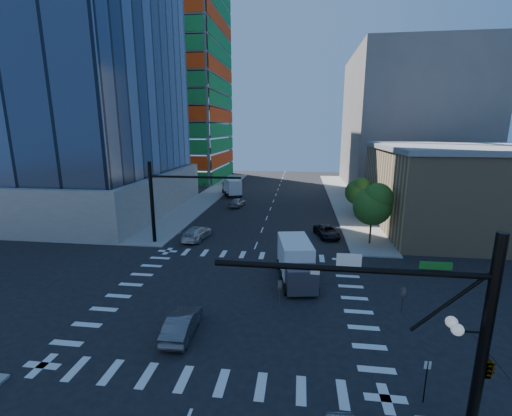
# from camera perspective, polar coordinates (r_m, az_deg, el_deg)

# --- Properties ---
(ground) EXTENTS (160.00, 160.00, 0.00)m
(ground) POSITION_cam_1_polar(r_m,az_deg,el_deg) (27.08, -3.42, -14.61)
(ground) COLOR black
(ground) RESTS_ON ground
(road_markings) EXTENTS (20.00, 20.00, 0.01)m
(road_markings) POSITION_cam_1_polar(r_m,az_deg,el_deg) (27.08, -3.42, -14.60)
(road_markings) COLOR silver
(road_markings) RESTS_ON ground
(sidewalk_ne) EXTENTS (5.00, 60.00, 0.15)m
(sidewalk_ne) POSITION_cam_1_polar(r_m,az_deg,el_deg) (65.22, 14.23, 1.62)
(sidewalk_ne) COLOR gray
(sidewalk_ne) RESTS_ON ground
(sidewalk_nw) EXTENTS (5.00, 60.00, 0.15)m
(sidewalk_nw) POSITION_cam_1_polar(r_m,az_deg,el_deg) (66.98, -7.52, 2.20)
(sidewalk_nw) COLOR gray
(sidewalk_nw) RESTS_ON ground
(construction_building) EXTENTS (25.16, 34.50, 70.60)m
(construction_building) POSITION_cam_1_polar(r_m,az_deg,el_deg) (92.07, -13.87, 20.22)
(construction_building) COLOR slate
(construction_building) RESTS_ON ground
(commercial_building) EXTENTS (20.50, 22.50, 10.60)m
(commercial_building) POSITION_cam_1_polar(r_m,az_deg,el_deg) (50.40, 31.21, 2.89)
(commercial_building) COLOR tan
(commercial_building) RESTS_ON ground
(bg_building_ne) EXTENTS (24.00, 30.00, 28.00)m
(bg_building_ne) POSITION_cam_1_polar(r_m,az_deg,el_deg) (81.66, 23.99, 12.98)
(bg_building_ne) COLOR #68625D
(bg_building_ne) RESTS_ON ground
(signal_mast_se) EXTENTS (10.51, 2.48, 9.00)m
(signal_mast_se) POSITION_cam_1_polar(r_m,az_deg,el_deg) (15.40, 30.66, -18.32)
(signal_mast_se) COLOR black
(signal_mast_se) RESTS_ON sidewalk_se
(signal_mast_nw) EXTENTS (10.20, 0.40, 9.00)m
(signal_mast_nw) POSITION_cam_1_polar(r_m,az_deg,el_deg) (38.63, -14.99, 2.07)
(signal_mast_nw) COLOR black
(signal_mast_nw) RESTS_ON sidewalk_nw
(tree_south) EXTENTS (4.16, 4.16, 6.82)m
(tree_south) POSITION_cam_1_polar(r_m,az_deg,el_deg) (39.08, 19.07, 0.70)
(tree_south) COLOR #382316
(tree_south) RESTS_ON sidewalk_ne
(tree_north) EXTENTS (3.54, 3.52, 5.78)m
(tree_north) POSITION_cam_1_polar(r_m,az_deg,el_deg) (50.85, 16.73, 2.80)
(tree_north) COLOR #382316
(tree_north) RESTS_ON sidewalk_ne
(no_parking_sign) EXTENTS (0.30, 0.06, 2.20)m
(no_parking_sign) POSITION_cam_1_polar(r_m,az_deg,el_deg) (19.31, 26.50, -23.88)
(no_parking_sign) COLOR black
(no_parking_sign) RESTS_ON ground
(car_nb_far) EXTENTS (3.32, 5.15, 1.32)m
(car_nb_far) POSITION_cam_1_polar(r_m,az_deg,el_deg) (41.61, 11.74, -3.85)
(car_nb_far) COLOR black
(car_nb_far) RESTS_ON ground
(car_sb_near) EXTENTS (2.81, 5.47, 1.52)m
(car_sb_near) POSITION_cam_1_polar(r_m,az_deg,el_deg) (40.46, -9.78, -4.10)
(car_sb_near) COLOR silver
(car_sb_near) RESTS_ON ground
(car_sb_mid) EXTENTS (2.40, 4.63, 1.50)m
(car_sb_mid) POSITION_cam_1_polar(r_m,az_deg,el_deg) (56.53, -3.11, 0.98)
(car_sb_mid) COLOR #93959A
(car_sb_mid) RESTS_ON ground
(car_sb_cross) EXTENTS (1.68, 4.44, 1.45)m
(car_sb_cross) POSITION_cam_1_polar(r_m,az_deg,el_deg) (22.94, -12.20, -18.35)
(car_sb_cross) COLOR #4E4E53
(car_sb_cross) RESTS_ON ground
(box_truck_near) EXTENTS (3.71, 6.66, 3.30)m
(box_truck_near) POSITION_cam_1_polar(r_m,az_deg,el_deg) (29.13, 6.78, -9.44)
(box_truck_near) COLOR black
(box_truck_near) RESTS_ON ground
(box_truck_far) EXTENTS (4.92, 6.74, 3.25)m
(box_truck_far) POSITION_cam_1_polar(r_m,az_deg,el_deg) (66.25, -4.11, 3.36)
(box_truck_far) COLOR black
(box_truck_far) RESTS_ON ground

